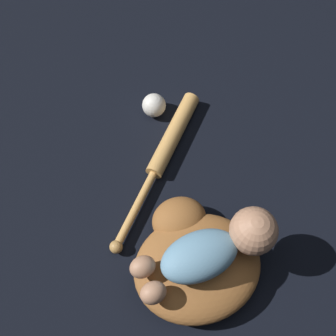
% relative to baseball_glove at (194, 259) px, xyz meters
% --- Properties ---
extents(ground_plane, '(6.00, 6.00, 0.00)m').
position_rel_baseball_glove_xyz_m(ground_plane, '(0.04, -0.03, -0.05)').
color(ground_plane, black).
extents(baseball_glove, '(0.32, 0.33, 0.09)m').
position_rel_baseball_glove_xyz_m(baseball_glove, '(0.00, 0.00, 0.00)').
color(baseball_glove, '#935B2D').
rests_on(baseball_glove, ground).
extents(baby_figure, '(0.35, 0.15, 0.11)m').
position_rel_baseball_glove_xyz_m(baby_figure, '(0.05, -0.02, 0.09)').
color(baby_figure, '#6693B2').
rests_on(baby_figure, baseball_glove).
extents(baseball_bat, '(0.36, 0.42, 0.05)m').
position_rel_baseball_glove_xyz_m(baseball_bat, '(0.03, 0.33, -0.02)').
color(baseball_bat, tan).
rests_on(baseball_bat, ground).
extents(baseball, '(0.07, 0.07, 0.07)m').
position_rel_baseball_glove_xyz_m(baseball, '(0.03, 0.48, -0.01)').
color(baseball, white).
rests_on(baseball, ground).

